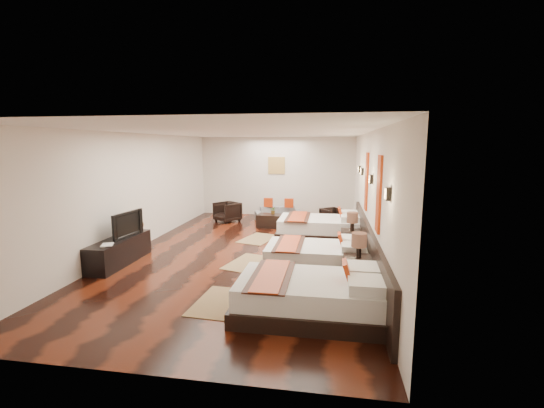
% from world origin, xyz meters
% --- Properties ---
extents(floor, '(5.50, 9.50, 0.01)m').
position_xyz_m(floor, '(0.00, 0.00, 0.00)').
color(floor, black).
rests_on(floor, ground).
extents(ceiling, '(5.50, 9.50, 0.01)m').
position_xyz_m(ceiling, '(0.00, 0.00, 2.80)').
color(ceiling, white).
rests_on(ceiling, floor).
extents(back_wall, '(5.50, 0.01, 2.80)m').
position_xyz_m(back_wall, '(0.00, 4.75, 1.40)').
color(back_wall, silver).
rests_on(back_wall, floor).
extents(left_wall, '(0.01, 9.50, 2.80)m').
position_xyz_m(left_wall, '(-2.75, 0.00, 1.40)').
color(left_wall, silver).
rests_on(left_wall, floor).
extents(right_wall, '(0.01, 9.50, 2.80)m').
position_xyz_m(right_wall, '(2.75, 0.00, 1.40)').
color(right_wall, silver).
rests_on(right_wall, floor).
extents(headboard_panel, '(0.08, 6.60, 0.90)m').
position_xyz_m(headboard_panel, '(2.71, -0.80, 0.45)').
color(headboard_panel, black).
rests_on(headboard_panel, floor).
extents(bed_near, '(2.25, 1.41, 0.86)m').
position_xyz_m(bed_near, '(1.70, -2.99, 0.29)').
color(bed_near, black).
rests_on(bed_near, floor).
extents(bed_mid, '(2.08, 1.31, 0.79)m').
position_xyz_m(bed_mid, '(1.70, -0.99, 0.27)').
color(bed_mid, black).
rests_on(bed_mid, floor).
extents(bed_far, '(2.30, 1.44, 0.88)m').
position_xyz_m(bed_far, '(1.70, 1.58, 0.30)').
color(bed_far, black).
rests_on(bed_far, floor).
extents(nightstand_a, '(0.50, 0.50, 0.99)m').
position_xyz_m(nightstand_a, '(2.44, -1.79, 0.35)').
color(nightstand_a, black).
rests_on(nightstand_a, floor).
extents(nightstand_b, '(0.49, 0.49, 0.98)m').
position_xyz_m(nightstand_b, '(2.44, 0.32, 0.34)').
color(nightstand_b, black).
rests_on(nightstand_b, floor).
extents(jute_mat_near, '(0.83, 1.25, 0.01)m').
position_xyz_m(jute_mat_near, '(0.21, -2.80, 0.01)').
color(jute_mat_near, olive).
rests_on(jute_mat_near, floor).
extents(jute_mat_mid, '(1.02, 1.35, 0.01)m').
position_xyz_m(jute_mat_mid, '(0.22, -0.79, 0.01)').
color(jute_mat_mid, olive).
rests_on(jute_mat_mid, floor).
extents(jute_mat_far, '(1.06, 1.36, 0.01)m').
position_xyz_m(jute_mat_far, '(0.03, 1.25, 0.01)').
color(jute_mat_far, olive).
rests_on(jute_mat_far, floor).
extents(tv_console, '(0.50, 1.80, 0.55)m').
position_xyz_m(tv_console, '(-2.50, -1.24, 0.28)').
color(tv_console, black).
rests_on(tv_console, floor).
extents(tv, '(0.23, 0.97, 0.55)m').
position_xyz_m(tv, '(-2.45, -1.08, 0.83)').
color(tv, black).
rests_on(tv, tv_console).
extents(book, '(0.31, 0.35, 0.03)m').
position_xyz_m(book, '(-2.50, -1.84, 0.56)').
color(book, black).
rests_on(book, tv_console).
extents(figurine, '(0.33, 0.33, 0.34)m').
position_xyz_m(figurine, '(-2.50, -0.50, 0.72)').
color(figurine, brown).
rests_on(figurine, tv_console).
extents(sofa, '(1.67, 1.09, 0.46)m').
position_xyz_m(sofa, '(0.22, 3.78, 0.23)').
color(sofa, slate).
rests_on(sofa, floor).
extents(armchair_left, '(0.99, 1.00, 0.66)m').
position_xyz_m(armchair_left, '(-1.44, 3.31, 0.33)').
color(armchair_left, black).
rests_on(armchair_left, floor).
extents(armchair_right, '(0.84, 0.85, 0.56)m').
position_xyz_m(armchair_right, '(2.00, 3.27, 0.28)').
color(armchair_right, black).
rests_on(armchair_right, floor).
extents(coffee_table, '(1.04, 0.58, 0.40)m').
position_xyz_m(coffee_table, '(0.22, 2.73, 0.20)').
color(coffee_table, black).
rests_on(coffee_table, floor).
extents(table_plant, '(0.24, 0.22, 0.24)m').
position_xyz_m(table_plant, '(0.19, 2.80, 0.52)').
color(table_plant, '#255D1F').
rests_on(table_plant, coffee_table).
extents(orange_panel_a, '(0.04, 0.40, 1.30)m').
position_xyz_m(orange_panel_a, '(2.73, -1.90, 1.70)').
color(orange_panel_a, '#D86014').
rests_on(orange_panel_a, right_wall).
extents(orange_panel_b, '(0.04, 0.40, 1.30)m').
position_xyz_m(orange_panel_b, '(2.73, 0.30, 1.70)').
color(orange_panel_b, '#D86014').
rests_on(orange_panel_b, right_wall).
extents(sconce_near, '(0.07, 0.12, 0.18)m').
position_xyz_m(sconce_near, '(2.70, -3.00, 1.85)').
color(sconce_near, black).
rests_on(sconce_near, right_wall).
extents(sconce_mid, '(0.07, 0.12, 0.18)m').
position_xyz_m(sconce_mid, '(2.70, -0.80, 1.85)').
color(sconce_mid, black).
rests_on(sconce_mid, right_wall).
extents(sconce_far, '(0.07, 0.12, 0.18)m').
position_xyz_m(sconce_far, '(2.70, 1.40, 1.85)').
color(sconce_far, black).
rests_on(sconce_far, right_wall).
extents(sconce_lounge, '(0.07, 0.12, 0.18)m').
position_xyz_m(sconce_lounge, '(2.70, 2.30, 1.85)').
color(sconce_lounge, black).
rests_on(sconce_lounge, right_wall).
extents(gold_artwork, '(0.60, 0.04, 0.60)m').
position_xyz_m(gold_artwork, '(0.00, 4.73, 1.80)').
color(gold_artwork, '#AD873F').
rests_on(gold_artwork, back_wall).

